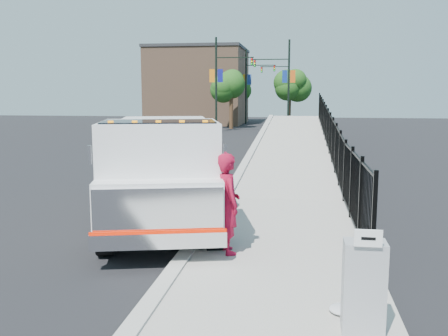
# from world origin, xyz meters

# --- Properties ---
(ground) EXTENTS (120.00, 120.00, 0.00)m
(ground) POSITION_xyz_m (0.00, 0.00, 0.00)
(ground) COLOR black
(ground) RESTS_ON ground
(sidewalk) EXTENTS (3.55, 12.00, 0.12)m
(sidewalk) POSITION_xyz_m (1.93, -2.00, 0.06)
(sidewalk) COLOR #9E998E
(sidewalk) RESTS_ON ground
(curb) EXTENTS (0.30, 12.00, 0.16)m
(curb) POSITION_xyz_m (0.00, -2.00, 0.08)
(curb) COLOR #ADAAA3
(curb) RESTS_ON ground
(ramp) EXTENTS (3.95, 24.06, 3.19)m
(ramp) POSITION_xyz_m (2.12, 16.00, 0.00)
(ramp) COLOR #9E998E
(ramp) RESTS_ON ground
(iron_fence) EXTENTS (0.10, 28.00, 1.80)m
(iron_fence) POSITION_xyz_m (3.55, 12.00, 0.90)
(iron_fence) COLOR black
(iron_fence) RESTS_ON ground
(truck) EXTENTS (4.47, 8.42, 2.75)m
(truck) POSITION_xyz_m (-1.30, 1.48, 1.55)
(truck) COLOR black
(truck) RESTS_ON ground
(worker) EXTENTS (0.75, 0.87, 2.01)m
(worker) POSITION_xyz_m (0.83, -1.32, 1.13)
(worker) COLOR maroon
(worker) RESTS_ON sidewalk
(utility_cabinet) EXTENTS (0.55, 0.40, 1.25)m
(utility_cabinet) POSITION_xyz_m (3.10, -4.39, 0.75)
(utility_cabinet) COLOR gray
(utility_cabinet) RESTS_ON sidewalk
(arrow_sign) EXTENTS (0.35, 0.04, 0.22)m
(arrow_sign) POSITION_xyz_m (3.10, -4.61, 1.48)
(arrow_sign) COLOR white
(arrow_sign) RESTS_ON utility_cabinet
(debris) EXTENTS (0.43, 0.43, 0.11)m
(debris) POSITION_xyz_m (2.90, -3.85, 0.17)
(debris) COLOR silver
(debris) RESTS_ON sidewalk
(light_pole_0) EXTENTS (3.77, 0.22, 8.00)m
(light_pole_0) POSITION_xyz_m (-4.65, 31.56, 4.36)
(light_pole_0) COLOR black
(light_pole_0) RESTS_ON ground
(light_pole_1) EXTENTS (3.78, 0.22, 8.00)m
(light_pole_1) POSITION_xyz_m (0.81, 34.32, 4.36)
(light_pole_1) COLOR black
(light_pole_1) RESTS_ON ground
(light_pole_2) EXTENTS (3.77, 0.22, 8.00)m
(light_pole_2) POSITION_xyz_m (-3.38, 43.50, 4.36)
(light_pole_2) COLOR black
(light_pole_2) RESTS_ON ground
(light_pole_3) EXTENTS (3.78, 0.22, 8.00)m
(light_pole_3) POSITION_xyz_m (0.50, 46.47, 4.36)
(light_pole_3) COLOR black
(light_pole_3) RESTS_ON ground
(tree_0) EXTENTS (2.74, 2.74, 5.37)m
(tree_0) POSITION_xyz_m (-4.22, 35.65, 3.95)
(tree_0) COLOR #382314
(tree_0) RESTS_ON ground
(tree_1) EXTENTS (2.49, 2.49, 5.25)m
(tree_1) POSITION_xyz_m (1.12, 38.44, 3.94)
(tree_1) COLOR #382314
(tree_1) RESTS_ON ground
(tree_2) EXTENTS (2.82, 2.82, 5.41)m
(tree_2) POSITION_xyz_m (-5.01, 47.77, 3.96)
(tree_2) COLOR #382314
(tree_2) RESTS_ON ground
(building) EXTENTS (10.00, 10.00, 8.00)m
(building) POSITION_xyz_m (-9.00, 44.00, 4.00)
(building) COLOR #8C664C
(building) RESTS_ON ground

